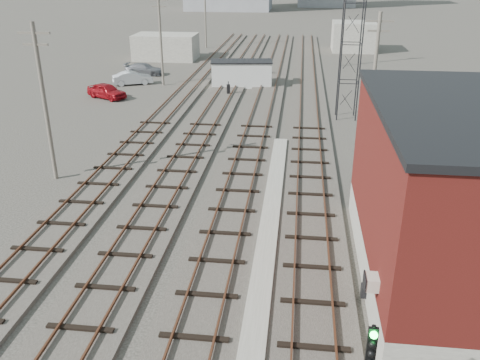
% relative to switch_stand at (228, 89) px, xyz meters
% --- Properties ---
extents(ground, '(320.00, 320.00, 0.00)m').
position_rel_switch_stand_xyz_m(ground, '(5.14, 18.61, -0.60)').
color(ground, '#282621').
rests_on(ground, ground).
extents(track_right, '(3.20, 90.00, 0.39)m').
position_rel_switch_stand_xyz_m(track_right, '(7.64, -2.39, -0.49)').
color(track_right, '#332D28').
rests_on(track_right, ground).
extents(track_mid_right, '(3.20, 90.00, 0.39)m').
position_rel_switch_stand_xyz_m(track_mid_right, '(3.64, -2.39, -0.49)').
color(track_mid_right, '#332D28').
rests_on(track_mid_right, ground).
extents(track_mid_left, '(3.20, 90.00, 0.39)m').
position_rel_switch_stand_xyz_m(track_mid_left, '(-0.36, -2.39, -0.49)').
color(track_mid_left, '#332D28').
rests_on(track_mid_left, ground).
extents(track_left, '(3.20, 90.00, 0.39)m').
position_rel_switch_stand_xyz_m(track_left, '(-4.36, -2.39, -0.49)').
color(track_left, '#332D28').
rests_on(track_left, ground).
extents(platform_curb, '(0.90, 28.00, 0.26)m').
position_rel_switch_stand_xyz_m(platform_curb, '(5.64, -27.39, -0.47)').
color(platform_curb, gray).
rests_on(platform_curb, ground).
extents(brick_building, '(6.54, 12.20, 7.22)m').
position_rel_switch_stand_xyz_m(brick_building, '(12.64, -29.39, 3.03)').
color(brick_building, gray).
rests_on(brick_building, ground).
extents(lattice_tower, '(1.60, 1.60, 15.00)m').
position_rel_switch_stand_xyz_m(lattice_tower, '(10.64, -6.39, 6.90)').
color(lattice_tower, black).
rests_on(lattice_tower, ground).
extents(utility_pole_left_a, '(1.80, 0.24, 9.00)m').
position_rel_switch_stand_xyz_m(utility_pole_left_a, '(-7.36, -21.39, 4.20)').
color(utility_pole_left_a, '#595147').
rests_on(utility_pole_left_a, ground).
extents(utility_pole_left_b, '(1.80, 0.24, 9.00)m').
position_rel_switch_stand_xyz_m(utility_pole_left_b, '(-7.36, 3.61, 4.20)').
color(utility_pole_left_b, '#595147').
rests_on(utility_pole_left_b, ground).
extents(utility_pole_left_c, '(1.80, 0.24, 9.00)m').
position_rel_switch_stand_xyz_m(utility_pole_left_c, '(-7.36, 28.61, 4.20)').
color(utility_pole_left_c, '#595147').
rests_on(utility_pole_left_c, ground).
extents(utility_pole_right_a, '(1.80, 0.24, 9.00)m').
position_rel_switch_stand_xyz_m(utility_pole_right_a, '(11.64, -13.39, 4.20)').
color(utility_pole_right_a, '#595147').
rests_on(utility_pole_right_a, ground).
extents(utility_pole_right_b, '(1.80, 0.24, 9.00)m').
position_rel_switch_stand_xyz_m(utility_pole_right_b, '(11.64, 16.61, 4.20)').
color(utility_pole_right_b, '#595147').
rests_on(utility_pole_right_b, ground).
extents(shed_left, '(8.00, 5.00, 3.20)m').
position_rel_switch_stand_xyz_m(shed_left, '(-10.86, 18.61, 1.00)').
color(shed_left, gray).
rests_on(shed_left, ground).
extents(shed_right, '(6.00, 6.00, 4.00)m').
position_rel_switch_stand_xyz_m(shed_right, '(14.14, 28.61, 1.40)').
color(shed_right, gray).
rests_on(shed_right, ground).
extents(switch_stand, '(0.38, 0.38, 1.27)m').
position_rel_switch_stand_xyz_m(switch_stand, '(0.00, 0.00, 0.00)').
color(switch_stand, black).
rests_on(switch_stand, ground).
extents(site_trailer, '(6.54, 3.53, 2.62)m').
position_rel_switch_stand_xyz_m(site_trailer, '(0.79, 4.06, 0.72)').
color(site_trailer, silver).
rests_on(site_trailer, ground).
extents(car_red, '(4.41, 3.35, 1.40)m').
position_rel_switch_stand_xyz_m(car_red, '(-11.22, -2.42, 0.10)').
color(car_red, maroon).
rests_on(car_red, ground).
extents(car_silver, '(4.35, 3.00, 1.36)m').
position_rel_switch_stand_xyz_m(car_silver, '(-10.59, 3.48, 0.08)').
color(car_silver, '#B7BBC0').
rests_on(car_silver, ground).
extents(car_grey, '(4.53, 2.02, 1.29)m').
position_rel_switch_stand_xyz_m(car_grey, '(-10.84, 8.50, 0.04)').
color(car_grey, slate).
rests_on(car_grey, ground).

